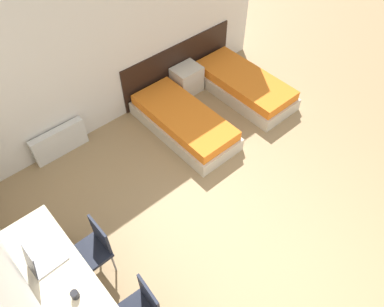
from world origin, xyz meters
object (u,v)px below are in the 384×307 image
object	(u,v)px
bed_near_door	(244,86)
nightstand	(187,80)
bed_near_window	(184,122)
laptop	(42,262)
chair_near_laptop	(93,248)

from	to	relation	value
bed_near_door	nightstand	xyz separation A→B (m)	(-0.71, 0.75, 0.06)
bed_near_window	laptop	xyz separation A→B (m)	(-2.86, -1.10, 0.63)
chair_near_laptop	laptop	bearing A→B (deg)	177.49
bed_near_window	bed_near_door	bearing A→B (deg)	0.00
chair_near_laptop	bed_near_door	bearing A→B (deg)	16.63
nightstand	chair_near_laptop	distance (m)	3.59
bed_near_window	chair_near_laptop	world-z (taller)	chair_near_laptop
nightstand	laptop	distance (m)	4.06
bed_near_window	bed_near_door	size ratio (longest dim) A/B	1.00
bed_near_window	bed_near_door	distance (m)	1.42
nightstand	laptop	xyz separation A→B (m)	(-3.57, -1.85, 0.57)
nightstand	bed_near_window	bearing A→B (deg)	-133.45
laptop	chair_near_laptop	bearing A→B (deg)	-4.53
nightstand	laptop	bearing A→B (deg)	-152.61
bed_near_door	nightstand	distance (m)	1.04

